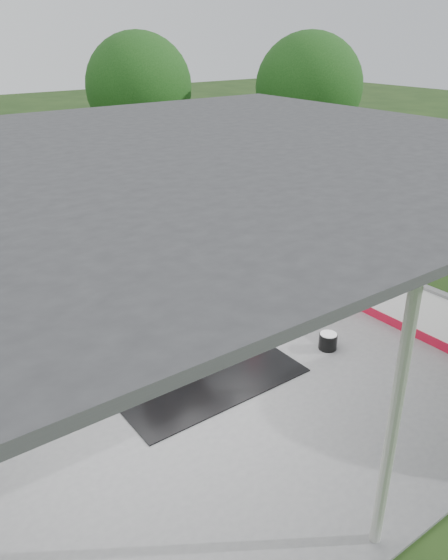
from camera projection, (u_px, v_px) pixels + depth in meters
ground at (175, 369)px, 10.21m from camera, size 100.00×100.00×0.00m
concrete_slab at (175, 368)px, 10.20m from camera, size 12.00×10.00×0.05m
pavilion_structure at (165, 157)px, 8.55m from camera, size 12.60×10.60×4.05m
dasher_board at (345, 280)px, 12.44m from camera, size 0.16×8.00×1.15m
tree_belt at (154, 157)px, 9.44m from camera, size 28.00×28.00×5.80m
rubber_mat at (187, 362)px, 10.32m from camera, size 3.38×3.17×0.03m
horse at (185, 320)px, 9.94m from camera, size 2.34×1.71×1.80m
handler at (255, 280)px, 11.80m from camera, size 0.55×0.67×1.60m
wash_bucket at (328, 341)px, 10.72m from camera, size 0.36×0.36×0.33m
soap_bottle_a at (270, 335)px, 10.96m from camera, size 0.12×0.12×0.31m
soap_bottle_b at (291, 327)px, 11.37m from camera, size 0.12×0.13×0.20m
hose_coil at (280, 306)px, 12.40m from camera, size 2.36×1.45×0.02m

